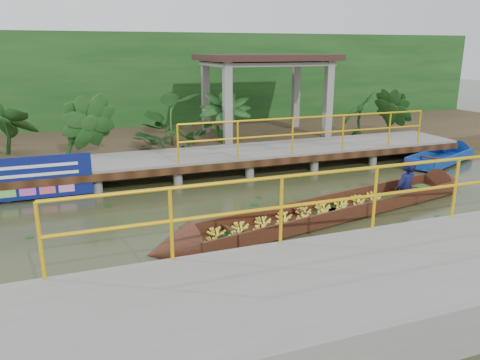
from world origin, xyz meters
name	(u,v)px	position (x,y,z in m)	size (l,w,h in m)	color
ground	(253,212)	(0.00, 0.00, 0.00)	(80.00, 80.00, 0.00)	#2C3118
land_strip	(174,140)	(0.00, 7.50, 0.23)	(30.00, 8.00, 0.45)	#372B1B
far_dock	(207,157)	(0.02, 3.43, 0.48)	(16.00, 2.06, 1.66)	slate
near_dock	(432,279)	(1.00, -4.20, 0.30)	(18.00, 2.40, 1.73)	slate
pavilion	(266,66)	(3.00, 6.30, 2.82)	(4.40, 3.00, 3.00)	slate
foliage_backdrop	(159,85)	(0.00, 10.00, 2.00)	(30.00, 0.80, 4.00)	#133A12
vendor_boat	(352,199)	(2.01, -0.69, 0.28)	(8.49, 2.57, 2.12)	#34170E
moored_blue_boat	(451,155)	(7.73, 2.41, 0.14)	(3.38, 2.10, 0.79)	navy
blue_banner	(18,179)	(-4.70, 2.48, 0.56)	(3.19, 0.04, 1.00)	navy
tropical_plants	(221,121)	(1.05, 5.30, 1.16)	(14.14, 1.14, 1.42)	#133A12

